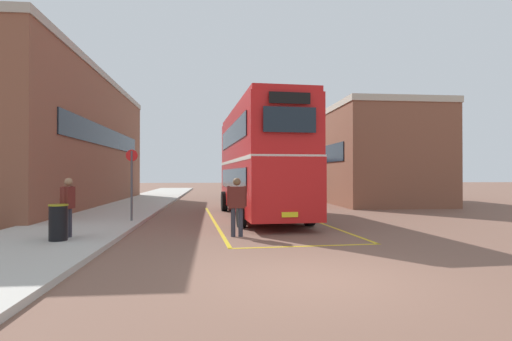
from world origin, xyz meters
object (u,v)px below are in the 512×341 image
at_px(litter_bin, 58,222).
at_px(bus_stop_sign, 132,178).
at_px(double_decker_bus, 260,160).
at_px(single_deck_bus, 282,177).
at_px(pedestrian_boarding, 237,202).
at_px(pedestrian_waiting_near, 68,203).

height_order(litter_bin, bus_stop_sign, bus_stop_sign).
xyz_separation_m(double_decker_bus, single_deck_bus, (3.69, 16.05, -0.87)).
distance_m(pedestrian_boarding, pedestrian_waiting_near, 4.75).
xyz_separation_m(single_deck_bus, bus_stop_sign, (-8.78, -18.10, 0.11)).
height_order(pedestrian_boarding, bus_stop_sign, bus_stop_sign).
relative_size(single_deck_bus, pedestrian_boarding, 5.55).
relative_size(single_deck_bus, bus_stop_sign, 3.69).
distance_m(single_deck_bus, pedestrian_waiting_near, 24.22).
xyz_separation_m(pedestrian_boarding, pedestrian_waiting_near, (-4.71, -0.62, 0.04)).
bearing_deg(pedestrian_waiting_near, single_deck_bus, 66.36).
height_order(double_decker_bus, pedestrian_waiting_near, double_decker_bus).
xyz_separation_m(litter_bin, bus_stop_sign, (1.00, 4.58, 1.13)).
height_order(double_decker_bus, single_deck_bus, double_decker_bus).
distance_m(double_decker_bus, single_deck_bus, 16.49).
height_order(double_decker_bus, pedestrian_boarding, double_decker_bus).
relative_size(pedestrian_boarding, litter_bin, 1.86).
bearing_deg(pedestrian_boarding, litter_bin, -166.85).
height_order(single_deck_bus, bus_stop_sign, single_deck_bus).
bearing_deg(litter_bin, pedestrian_boarding, 13.15).
xyz_separation_m(double_decker_bus, pedestrian_boarding, (-1.31, -5.52, -1.47)).
distance_m(double_decker_bus, bus_stop_sign, 5.54).
bearing_deg(pedestrian_waiting_near, bus_stop_sign, 77.18).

